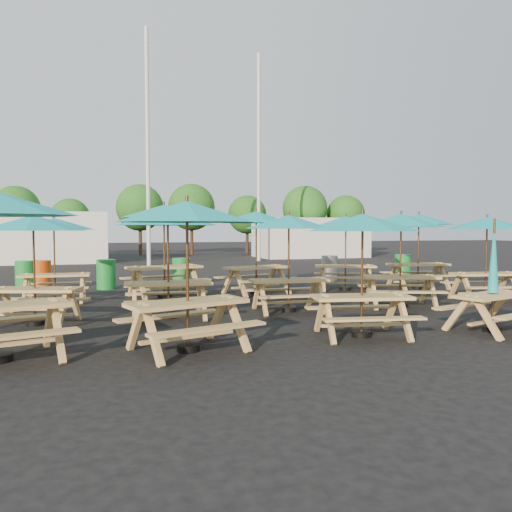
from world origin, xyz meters
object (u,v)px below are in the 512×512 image
object	(u,v)px
waste_bin_4	(329,268)
waste_bin_0	(41,276)
picnic_unit_4	(168,224)
picnic_unit_9	(493,285)
picnic_unit_13	(487,228)
waste_bin_2	(106,274)
waste_bin_5	(403,267)
waste_bin_1	(26,276)
picnic_unit_3	(187,220)
picnic_unit_11	(346,225)
picnic_unit_2	(54,228)
picnic_unit_8	(256,222)
picnic_unit_5	(164,216)
picnic_unit_10	(401,226)
picnic_unit_14	(419,223)
waste_bin_3	(181,272)
picnic_unit_1	(33,229)
picnic_unit_7	(289,227)
picnic_unit_6	(363,229)

from	to	relation	value
waste_bin_4	waste_bin_0	bearing A→B (deg)	-179.43
picnic_unit_4	waste_bin_4	world-z (taller)	picnic_unit_4
picnic_unit_9	picnic_unit_13	world-z (taller)	picnic_unit_13
waste_bin_2	waste_bin_5	size ratio (longest dim) A/B	1.00
waste_bin_2	waste_bin_1	bearing A→B (deg)	-179.05
picnic_unit_3	picnic_unit_11	world-z (taller)	picnic_unit_3
picnic_unit_3	picnic_unit_13	xyz separation A→B (m)	(8.21, 3.10, -0.10)
picnic_unit_2	picnic_unit_8	xyz separation A→B (m)	(5.35, 0.06, 0.19)
picnic_unit_11	waste_bin_4	size ratio (longest dim) A/B	2.90
picnic_unit_5	picnic_unit_10	size ratio (longest dim) A/B	1.10
waste_bin_2	waste_bin_5	xyz separation A→B (m)	(10.62, 0.14, 0.00)
picnic_unit_2	waste_bin_0	size ratio (longest dim) A/B	2.35
picnic_unit_8	picnic_unit_10	distance (m)	4.16
picnic_unit_14	picnic_unit_11	bearing A→B (deg)	-179.59
waste_bin_1	waste_bin_3	bearing A→B (deg)	0.62
picnic_unit_1	picnic_unit_7	xyz separation A→B (m)	(5.26, 0.10, 0.04)
picnic_unit_13	waste_bin_4	bearing A→B (deg)	116.32
picnic_unit_1	picnic_unit_7	size ratio (longest dim) A/B	1.13
picnic_unit_5	waste_bin_0	world-z (taller)	picnic_unit_5
waste_bin_0	waste_bin_2	distance (m)	1.87
picnic_unit_4	waste_bin_5	xyz separation A→B (m)	(9.37, 5.78, -1.51)
picnic_unit_11	waste_bin_2	bearing A→B (deg)	-179.21
picnic_unit_11	waste_bin_5	xyz separation A→B (m)	(3.63, 2.49, -1.51)
picnic_unit_2	waste_bin_2	bearing A→B (deg)	65.67
picnic_unit_5	picnic_unit_14	size ratio (longest dim) A/B	1.19
waste_bin_3	picnic_unit_1	bearing A→B (deg)	-122.63
picnic_unit_9	waste_bin_4	world-z (taller)	picnic_unit_9
picnic_unit_10	picnic_unit_6	bearing A→B (deg)	-114.57
picnic_unit_5	picnic_unit_9	bearing A→B (deg)	-65.85
picnic_unit_13	waste_bin_4	xyz separation A→B (m)	(-1.77, 5.65, -1.44)
picnic_unit_10	picnic_unit_11	size ratio (longest dim) A/B	0.98
picnic_unit_4	picnic_unit_11	xyz separation A→B (m)	(5.74, 3.29, 0.00)
waste_bin_3	waste_bin_4	xyz separation A→B (m)	(5.31, 0.15, 0.00)
picnic_unit_5	waste_bin_5	size ratio (longest dim) A/B	3.12
picnic_unit_5	picnic_unit_6	bearing A→B (deg)	-81.07
picnic_unit_8	picnic_unit_4	bearing A→B (deg)	-148.94
picnic_unit_1	picnic_unit_10	bearing A→B (deg)	16.72
picnic_unit_9	picnic_unit_10	distance (m)	3.19
picnic_unit_6	picnic_unit_14	xyz separation A→B (m)	(5.14, 5.81, 0.18)
picnic_unit_6	waste_bin_3	distance (m)	8.76
picnic_unit_9	picnic_unit_4	bearing A→B (deg)	133.69
picnic_unit_6	picnic_unit_11	distance (m)	6.67
picnic_unit_4	picnic_unit_11	world-z (taller)	same
picnic_unit_14	waste_bin_3	xyz separation A→B (m)	(-7.04, 2.63, -1.58)
waste_bin_1	waste_bin_5	distance (m)	12.91
picnic_unit_2	waste_bin_5	xyz separation A→B (m)	(11.86, 2.69, -1.42)
picnic_unit_1	picnic_unit_13	xyz separation A→B (m)	(10.73, 0.18, 0.03)
picnic_unit_9	picnic_unit_7	bearing A→B (deg)	114.46
picnic_unit_14	picnic_unit_6	bearing A→B (deg)	-124.72
picnic_unit_7	picnic_unit_14	distance (m)	6.18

